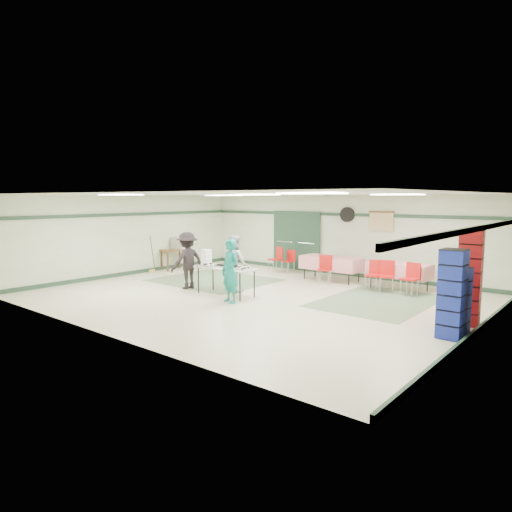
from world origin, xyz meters
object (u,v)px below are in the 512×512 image
Objects in this scene: dining_table_a at (399,270)px; chair_loose_a at (290,259)px; crate_stack_red at (470,278)px; volunteer_dark at (187,260)px; chair_b at (374,272)px; chair_loose_b at (277,257)px; chair_c at (411,276)px; chair_a at (387,273)px; volunteer_grey at (235,263)px; office_printer at (180,243)px; crate_stack_blue_b at (457,301)px; printer_table at (174,252)px; volunteer_teal at (230,271)px; dining_table_b at (331,263)px; chair_d at (325,266)px; crate_stack_blue_a at (452,294)px; serving_table at (226,269)px; broom at (153,254)px.

dining_table_a is 4.17m from chair_loose_a.
crate_stack_red reaches higher than chair_loose_a.
volunteer_dark is 5.33m from chair_b.
chair_c is at bearing 12.37° from chair_loose_b.
chair_a is 1.12× the size of chair_loose_a.
chair_loose_b is at bearing -175.58° from volunteer_dark.
office_printer is (-4.28, 1.76, 0.16)m from volunteer_grey.
chair_c is at bearing 124.24° from crate_stack_blue_b.
chair_loose_b reaches higher than dining_table_a.
volunteer_grey is 4.23m from chair_a.
dining_table_a is 7.93m from printer_table.
printer_table is (-4.28, 1.43, -0.15)m from volunteer_grey.
volunteer_teal is 1.80× the size of chair_a.
chair_d is at bearing -78.23° from dining_table_b.
chair_loose_b is (-0.40, -0.20, 0.06)m from chair_loose_a.
crate_stack_blue_a is 10.52m from printer_table.
crate_stack_red is (7.31, 1.06, 0.17)m from volunteer_dark.
crate_stack_blue_a is at bearing -168.27° from volunteer_grey.
volunteer_grey is 6.04m from crate_stack_red.
volunteer_dark is at bearing -149.43° from chair_d.
chair_b is 0.43× the size of crate_stack_red.
dining_table_a is (3.46, 3.14, -0.23)m from volunteer_grey.
chair_b is at bearing -126.05° from dining_table_a.
chair_a is at bearing 69.12° from volunteer_teal.
crate_stack_blue_a is (5.82, -0.10, 0.12)m from serving_table.
volunteer_grey reaches higher than dining_table_b.
volunteer_dark reaches higher than chair_loose_a.
chair_d is at bearing 1.01° from office_printer.
office_printer is (-8.32, -0.82, 0.42)m from chair_c.
chair_c is at bearing -11.45° from dining_table_b.
crate_stack_blue_a reaches higher than crate_stack_blue_b.
office_printer is (-3.20, -1.66, 0.42)m from chair_loose_b.
crate_stack_blue_a is (2.67, -3.25, 0.30)m from chair_a.
chair_a is 1.03× the size of chair_b.
chair_b reaches higher than dining_table_b.
volunteer_dark is at bearing -137.65° from dining_table_a.
chair_d is at bearing 95.09° from volunteer_teal.
volunteer_grey is at bearing -111.79° from dining_table_b.
dining_table_a is 2.03× the size of chair_a.
printer_table is at bearing 170.29° from crate_stack_blue_b.
dining_table_a is (3.26, 3.72, -0.14)m from serving_table.
chair_a is (3.35, 2.57, -0.26)m from volunteer_grey.
chair_loose_a is at bearing 42.92° from printer_table.
volunteer_dark is at bearing -171.72° from crate_stack_red.
broom is (-4.36, 0.55, -0.13)m from volunteer_grey.
chair_a is 0.53× the size of crate_stack_blue_a.
crate_stack_blue_b is at bearing -68.97° from chair_a.
chair_loose_b reaches higher than chair_a.
volunteer_grey is 6.03m from crate_stack_blue_b.
crate_stack_red reaches higher than office_printer.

